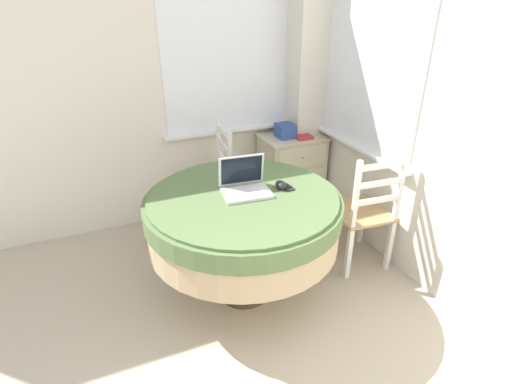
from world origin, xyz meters
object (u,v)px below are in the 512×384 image
computer_mouse (281,185)px  dining_chair_near_right_window (363,213)px  laptop (245,185)px  cell_phone (287,187)px  round_dining_table (243,216)px  corner_cabinet (291,172)px  storage_box (285,131)px  dining_chair_near_back_window (209,182)px  book_on_cabinet (301,136)px

computer_mouse → dining_chair_near_right_window: dining_chair_near_right_window is taller
laptop → cell_phone: size_ratio=2.85×
laptop → cell_phone: bearing=-10.9°
computer_mouse → dining_chair_near_right_window: bearing=-0.5°
round_dining_table → corner_cabinet: bearing=49.1°
dining_chair_near_right_window → storage_box: size_ratio=5.58×
laptop → dining_chair_near_back_window: (0.02, 0.89, -0.37)m
cell_phone → storage_box: (0.50, 1.02, 0.01)m
computer_mouse → laptop: bearing=168.8°
book_on_cabinet → corner_cabinet: bearing=141.5°
laptop → dining_chair_near_right_window: bearing=-3.3°
storage_box → laptop: bearing=-128.3°
book_on_cabinet → round_dining_table: bearing=-134.2°
book_on_cabinet → dining_chair_near_right_window: bearing=-90.4°
computer_mouse → dining_chair_near_back_window: 1.02m
computer_mouse → dining_chair_near_back_window: size_ratio=0.11×
dining_chair_near_right_window → book_on_cabinet: dining_chair_near_right_window is taller
cell_phone → dining_chair_near_right_window: 0.71m
round_dining_table → laptop: 0.20m
laptop → storage_box: bearing=51.7°
cell_phone → round_dining_table: bearing=177.1°
dining_chair_near_back_window → round_dining_table: bearing=-93.0°
laptop → round_dining_table: bearing=-127.1°
computer_mouse → storage_box: 1.15m
computer_mouse → corner_cabinet: size_ratio=0.14×
corner_cabinet → storage_box: (-0.08, 0.00, 0.41)m
round_dining_table → corner_cabinet: 1.36m
round_dining_table → dining_chair_near_right_window: bearing=-0.9°
cell_phone → dining_chair_near_back_window: 1.03m
cell_phone → corner_cabinet: bearing=60.7°
round_dining_table → dining_chair_near_back_window: bearing=87.0°
round_dining_table → computer_mouse: bearing=-1.9°
cell_phone → storage_box: size_ratio=0.66×
dining_chair_near_right_window → corner_cabinet: size_ratio=1.30×
dining_chair_near_right_window → storage_box: 1.09m
dining_chair_near_back_window → storage_box: (0.75, 0.08, 0.33)m
dining_chair_near_back_window → book_on_cabinet: bearing=2.1°
round_dining_table → laptop: laptop is taller
dining_chair_near_back_window → book_on_cabinet: size_ratio=4.41×
cell_phone → storage_box: storage_box is taller
cell_phone → dining_chair_near_back_window: dining_chair_near_back_window is taller
dining_chair_near_back_window → corner_cabinet: (0.82, 0.08, -0.08)m
computer_mouse → dining_chair_near_back_window: (-0.21, 0.94, -0.35)m
storage_box → book_on_cabinet: size_ratio=0.79×
laptop → cell_phone: laptop is taller
dining_chair_near_back_window → book_on_cabinet: (0.88, 0.03, 0.29)m
round_dining_table → book_on_cabinet: size_ratio=5.89×
laptop → computer_mouse: size_ratio=3.17×
computer_mouse → corner_cabinet: (0.62, 1.02, -0.43)m
computer_mouse → book_on_cabinet: bearing=55.0°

